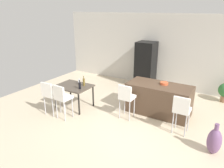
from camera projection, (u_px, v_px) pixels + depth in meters
ground_plane at (139, 120)px, 6.29m from camera, size 10.00×10.00×0.00m
back_wall at (175, 53)px, 8.31m from camera, size 10.00×0.12×2.90m
kitchen_island at (159, 99)px, 6.55m from camera, size 1.90×0.88×0.92m
bar_chair_left at (126, 96)px, 6.15m from camera, size 0.41×0.41×1.05m
bar_chair_middle at (182, 109)px, 5.38m from camera, size 0.40×0.40×1.05m
dining_table at (74, 88)px, 6.89m from camera, size 1.10×0.84×0.74m
dining_chair_near at (50, 93)px, 6.36m from camera, size 0.42×0.42×1.05m
dining_chair_far at (62, 97)px, 6.12m from camera, size 0.42×0.42×1.05m
wine_bottle_left at (84, 82)px, 6.83m from camera, size 0.07×0.07×0.32m
wine_bottle_near at (80, 85)px, 6.55m from camera, size 0.07×0.07×0.29m
wine_glass_middle at (79, 79)px, 7.06m from camera, size 0.07×0.07×0.17m
wine_glass_right at (79, 81)px, 6.92m from camera, size 0.07×0.07×0.17m
refrigerator at (146, 65)px, 8.63m from camera, size 0.72×0.68×1.84m
fruit_bowl at (164, 83)px, 6.42m from camera, size 0.24×0.24×0.07m
floor_vase at (214, 141)px, 4.74m from camera, size 0.31×0.31×0.74m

